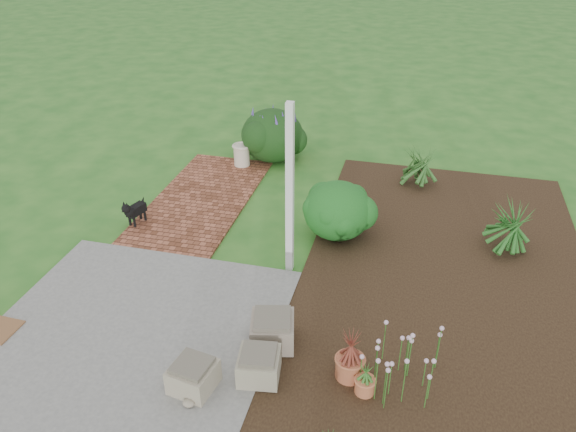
% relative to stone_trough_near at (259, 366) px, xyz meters
% --- Properties ---
extents(ground, '(80.00, 80.00, 0.00)m').
position_rel_stone_trough_near_xyz_m(ground, '(-0.48, 2.03, -0.19)').
color(ground, '#215D1D').
rests_on(ground, ground).
extents(concrete_patio, '(3.50, 3.50, 0.04)m').
position_rel_stone_trough_near_xyz_m(concrete_patio, '(-1.73, 0.28, -0.17)').
color(concrete_patio, slate).
rests_on(concrete_patio, ground).
extents(brick_path, '(1.60, 3.50, 0.04)m').
position_rel_stone_trough_near_xyz_m(brick_path, '(-2.18, 3.78, -0.17)').
color(brick_path, '#5C2F1D').
rests_on(brick_path, ground).
extents(garden_bed, '(4.00, 7.00, 0.03)m').
position_rel_stone_trough_near_xyz_m(garden_bed, '(2.02, 2.53, -0.18)').
color(garden_bed, black).
rests_on(garden_bed, ground).
extents(veranda_post, '(0.10, 0.10, 2.50)m').
position_rel_stone_trough_near_xyz_m(veranda_post, '(-0.18, 2.13, 1.06)').
color(veranda_post, white).
rests_on(veranda_post, ground).
extents(stone_trough_near, '(0.51, 0.51, 0.30)m').
position_rel_stone_trough_near_xyz_m(stone_trough_near, '(0.00, 0.00, 0.00)').
color(stone_trough_near, '#79725D').
rests_on(stone_trough_near, concrete_patio).
extents(stone_trough_mid, '(0.52, 0.52, 0.30)m').
position_rel_stone_trough_near_xyz_m(stone_trough_mid, '(-0.64, -0.32, -0.00)').
color(stone_trough_mid, gray).
rests_on(stone_trough_mid, concrete_patio).
extents(stone_trough_far, '(0.61, 0.61, 0.34)m').
position_rel_stone_trough_near_xyz_m(stone_trough_far, '(0.00, 0.56, 0.02)').
color(stone_trough_far, '#796B5A').
rests_on(stone_trough_far, concrete_patio).
extents(black_dog, '(0.25, 0.49, 0.43)m').
position_rel_stone_trough_near_xyz_m(black_dog, '(-2.89, 2.68, 0.11)').
color(black_dog, black).
rests_on(black_dog, brick_path).
extents(cream_ceramic_urn, '(0.37, 0.37, 0.41)m').
position_rel_stone_trough_near_xyz_m(cream_ceramic_urn, '(-1.93, 5.26, 0.06)').
color(cream_ceramic_urn, beige).
rests_on(cream_ceramic_urn, brick_path).
extents(evergreen_shrub, '(1.41, 1.41, 0.90)m').
position_rel_stone_trough_near_xyz_m(evergreen_shrub, '(0.32, 3.18, 0.29)').
color(evergreen_shrub, '#104016').
rests_on(evergreen_shrub, garden_bed).
extents(agapanthus_clump_back, '(1.08, 1.08, 0.91)m').
position_rel_stone_trough_near_xyz_m(agapanthus_clump_back, '(2.85, 3.41, 0.29)').
color(agapanthus_clump_back, '#124013').
rests_on(agapanthus_clump_back, garden_bed).
extents(agapanthus_clump_front, '(1.16, 1.16, 0.86)m').
position_rel_stone_trough_near_xyz_m(agapanthus_clump_front, '(1.45, 5.28, 0.27)').
color(agapanthus_clump_front, '#0F3F18').
rests_on(agapanthus_clump_front, garden_bed).
extents(pink_flower_patch, '(1.06, 1.06, 0.61)m').
position_rel_stone_trough_near_xyz_m(pink_flower_patch, '(1.52, 0.24, 0.14)').
color(pink_flower_patch, '#113D0F').
rests_on(pink_flower_patch, garden_bed).
extents(terracotta_pot_bronze, '(0.40, 0.40, 0.26)m').
position_rel_stone_trough_near_xyz_m(terracotta_pot_bronze, '(0.97, 0.26, -0.03)').
color(terracotta_pot_bronze, '#A55938').
rests_on(terracotta_pot_bronze, garden_bed).
extents(terracotta_pot_small_left, '(0.24, 0.24, 0.18)m').
position_rel_stone_trough_near_xyz_m(terracotta_pot_small_left, '(1.17, 0.07, -0.07)').
color(terracotta_pot_small_left, '#B8653E').
rests_on(terracotta_pot_small_left, garden_bed).
extents(purple_flowering_bush, '(1.65, 1.65, 1.06)m').
position_rel_stone_trough_near_xyz_m(purple_flowering_bush, '(-1.45, 5.79, 0.34)').
color(purple_flowering_bush, black).
rests_on(purple_flowering_bush, ground).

